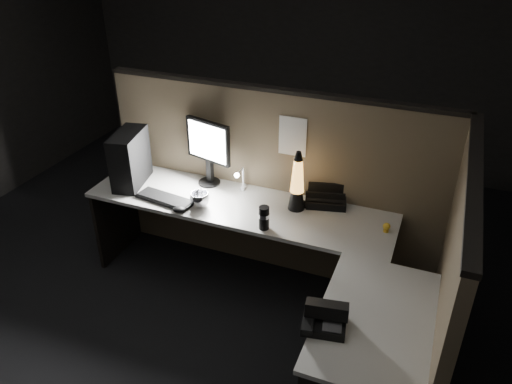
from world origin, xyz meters
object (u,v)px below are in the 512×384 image
at_px(pc_tower, 130,159).
at_px(keyboard, 165,199).
at_px(desk_phone, 324,317).
at_px(lava_lamp, 297,186).
at_px(monitor, 208,146).

relative_size(pc_tower, keyboard, 0.94).
bearing_deg(pc_tower, desk_phone, -39.41).
xyz_separation_m(pc_tower, lava_lamp, (1.32, 0.11, -0.02)).
xyz_separation_m(monitor, desk_phone, (1.24, -1.17, -0.26)).
height_order(pc_tower, desk_phone, pc_tower).
bearing_deg(keyboard, pc_tower, 166.89).
bearing_deg(lava_lamp, monitor, 171.05).
bearing_deg(desk_phone, lava_lamp, 105.32).
xyz_separation_m(pc_tower, monitor, (0.56, 0.23, 0.10)).
height_order(lava_lamp, desk_phone, lava_lamp).
xyz_separation_m(lava_lamp, desk_phone, (0.49, -1.05, -0.14)).
xyz_separation_m(keyboard, lava_lamp, (0.94, 0.25, 0.18)).
height_order(monitor, keyboard, monitor).
height_order(pc_tower, monitor, monitor).
distance_m(pc_tower, monitor, 0.62).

